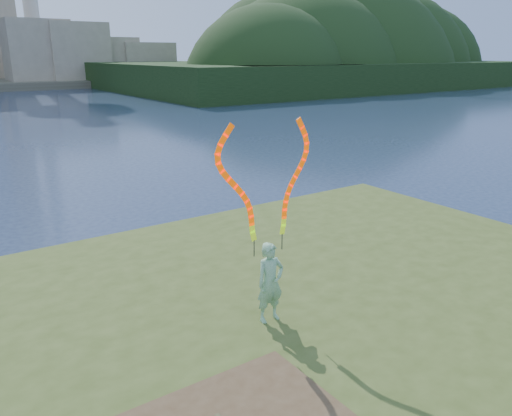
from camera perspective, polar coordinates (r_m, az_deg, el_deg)
ground at (r=10.20m, az=-0.97°, el=-14.50°), size 320.00×320.00×0.00m
grassy_knoll at (r=8.52m, az=8.12°, el=-19.12°), size 20.00×18.00×0.80m
wooded_hill at (r=93.19m, az=9.41°, el=13.82°), size 78.00×50.00×63.00m
woman_with_ribbons at (r=8.58m, az=1.58°, el=-4.07°), size 1.98×0.37×3.86m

